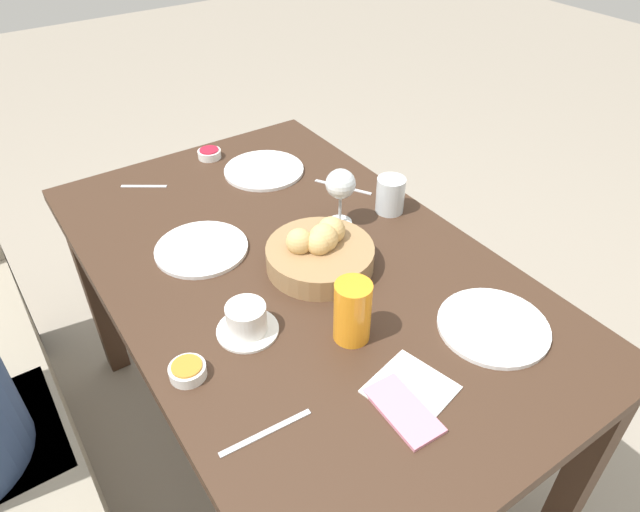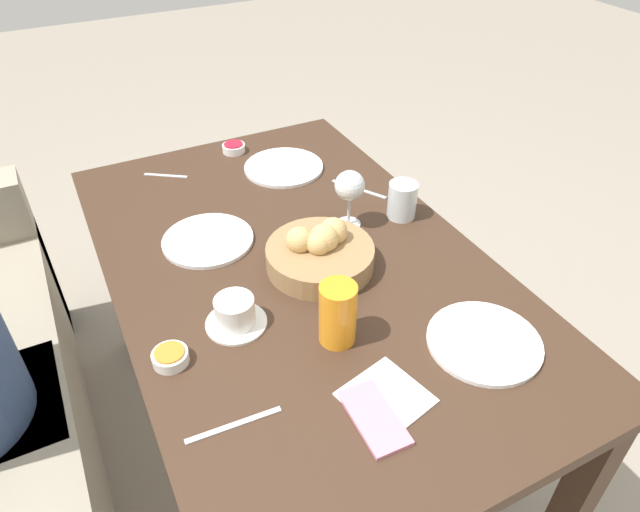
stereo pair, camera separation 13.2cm
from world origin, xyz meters
TOP-DOWN VIEW (x-y plane):
  - ground_plane at (0.00, 0.00)m, footprint 10.00×10.00m
  - dining_table at (0.00, 0.00)m, footprint 1.37×0.84m
  - bread_basket at (-0.04, -0.04)m, footprint 0.25×0.25m
  - plate_near_left at (-0.41, -0.22)m, footprint 0.23×0.23m
  - plate_near_right at (0.43, -0.15)m, footprint 0.24×0.24m
  - plate_far_center at (0.17, 0.16)m, footprint 0.23×0.23m
  - juice_glass at (-0.26, 0.03)m, footprint 0.08×0.08m
  - water_tumbler at (0.05, -0.33)m, footprint 0.08×0.08m
  - wine_glass at (0.08, -0.18)m, footprint 0.08×0.08m
  - coffee_cup at (-0.13, 0.20)m, footprint 0.13×0.13m
  - jam_bowl_berry at (0.60, -0.06)m, footprint 0.07×0.07m
  - jam_bowl_honey at (-0.17, 0.35)m, footprint 0.07×0.07m
  - fork_silver at (-0.37, 0.29)m, footprint 0.02×0.17m
  - knife_silver at (0.22, -0.29)m, footprint 0.16×0.10m
  - spoon_coffee at (0.54, 0.17)m, footprint 0.08×0.11m
  - napkin at (-0.44, 0.03)m, footprint 0.17×0.17m
  - cell_phone at (-0.47, 0.07)m, footprint 0.15×0.08m

SIDE VIEW (x-z plane):
  - ground_plane at x=0.00m, z-range 0.00..0.00m
  - dining_table at x=0.00m, z-range 0.26..0.97m
  - fork_silver at x=-0.37m, z-range 0.71..0.71m
  - knife_silver at x=0.22m, z-range 0.71..0.71m
  - spoon_coffee at x=0.54m, z-range 0.71..0.71m
  - napkin at x=-0.44m, z-range 0.71..0.71m
  - cell_phone at x=-0.47m, z-range 0.71..0.72m
  - plate_near_left at x=-0.41m, z-range 0.71..0.72m
  - plate_near_right at x=0.43m, z-range 0.71..0.72m
  - plate_far_center at x=0.17m, z-range 0.71..0.72m
  - jam_bowl_berry at x=0.60m, z-range 0.71..0.74m
  - jam_bowl_honey at x=-0.17m, z-range 0.71..0.74m
  - coffee_cup at x=-0.13m, z-range 0.71..0.77m
  - bread_basket at x=-0.04m, z-range 0.69..0.80m
  - water_tumbler at x=0.05m, z-range 0.71..0.81m
  - juice_glass at x=-0.26m, z-range 0.71..0.85m
  - wine_glass at x=0.08m, z-range 0.74..0.90m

